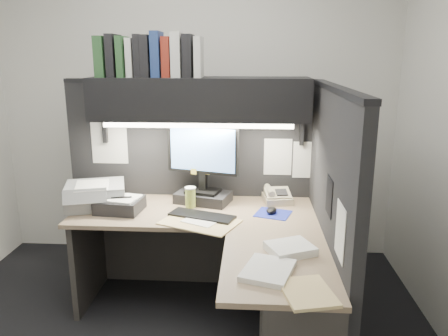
{
  "coord_description": "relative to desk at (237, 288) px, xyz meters",
  "views": [
    {
      "loc": [
        0.5,
        -2.36,
        1.8
      ],
      "look_at": [
        0.31,
        0.51,
        1.06
      ],
      "focal_mm": 35.0,
      "sensor_mm": 36.0,
      "label": 1
    }
  ],
  "objects": [
    {
      "name": "wall_back",
      "position": [
        -0.43,
        1.5,
        0.91
      ],
      "size": [
        3.5,
        0.04,
        2.7
      ],
      "primitive_type": "cube",
      "color": "silver",
      "rests_on": "floor"
    },
    {
      "name": "wall_front",
      "position": [
        -0.43,
        -1.5,
        0.91
      ],
      "size": [
        3.5,
        0.04,
        2.7
      ],
      "primitive_type": "cube",
      "color": "silver",
      "rests_on": "floor"
    },
    {
      "name": "partition_back",
      "position": [
        -0.4,
        0.93,
        0.36
      ],
      "size": [
        1.9,
        0.06,
        1.6
      ],
      "primitive_type": "cube",
      "color": "black",
      "rests_on": "floor"
    },
    {
      "name": "partition_right",
      "position": [
        0.55,
        0.18,
        0.36
      ],
      "size": [
        0.06,
        1.5,
        1.6
      ],
      "primitive_type": "cube",
      "color": "black",
      "rests_on": "floor"
    },
    {
      "name": "desk",
      "position": [
        0.0,
        0.0,
        0.0
      ],
      "size": [
        1.7,
        1.53,
        0.73
      ],
      "color": "#8F765B",
      "rests_on": "floor"
    },
    {
      "name": "overhead_shelf",
      "position": [
        -0.3,
        0.75,
        1.06
      ],
      "size": [
        1.55,
        0.34,
        0.3
      ],
      "primitive_type": "cube",
      "color": "black",
      "rests_on": "partition_back"
    },
    {
      "name": "task_light_tube",
      "position": [
        -0.3,
        0.61,
        0.89
      ],
      "size": [
        1.32,
        0.04,
        0.04
      ],
      "primitive_type": "cylinder",
      "rotation": [
        0.0,
        1.57,
        0.0
      ],
      "color": "white",
      "rests_on": "overhead_shelf"
    },
    {
      "name": "monitor",
      "position": [
        -0.28,
        0.73,
        0.52
      ],
      "size": [
        0.53,
        0.34,
        0.59
      ],
      "rotation": [
        0.0,
        0.0,
        -0.28
      ],
      "color": "black",
      "rests_on": "desk"
    },
    {
      "name": "keyboard",
      "position": [
        -0.26,
        0.42,
        0.3
      ],
      "size": [
        0.47,
        0.29,
        0.02
      ],
      "primitive_type": "cube",
      "rotation": [
        0.0,
        0.0,
        -0.34
      ],
      "color": "black",
      "rests_on": "desk"
    },
    {
      "name": "mousepad",
      "position": [
        0.23,
        0.52,
        0.29
      ],
      "size": [
        0.28,
        0.27,
        0.0
      ],
      "primitive_type": "cube",
      "rotation": [
        0.0,
        0.0,
        -0.32
      ],
      "color": "navy",
      "rests_on": "desk"
    },
    {
      "name": "mouse",
      "position": [
        0.22,
        0.53,
        0.31
      ],
      "size": [
        0.1,
        0.12,
        0.04
      ],
      "primitive_type": "ellipsoid",
      "rotation": [
        0.0,
        0.0,
        -0.32
      ],
      "color": "black",
      "rests_on": "mousepad"
    },
    {
      "name": "telephone",
      "position": [
        0.27,
        0.78,
        0.33
      ],
      "size": [
        0.23,
        0.24,
        0.08
      ],
      "primitive_type": "cube",
      "rotation": [
        0.0,
        0.0,
        0.16
      ],
      "color": "tan",
      "rests_on": "desk"
    },
    {
      "name": "coffee_cup",
      "position": [
        -0.36,
        0.62,
        0.36
      ],
      "size": [
        0.09,
        0.09,
        0.14
      ],
      "primitive_type": "cylinder",
      "rotation": [
        0.0,
        0.0,
        0.16
      ],
      "color": "#AFBC4B",
      "rests_on": "desk"
    },
    {
      "name": "printer",
      "position": [
        -1.06,
        0.61,
        0.37
      ],
      "size": [
        0.5,
        0.46,
        0.17
      ],
      "primitive_type": "cube",
      "rotation": [
        0.0,
        0.0,
        0.29
      ],
      "color": "gray",
      "rests_on": "desk"
    },
    {
      "name": "notebook_stack",
      "position": [
        -0.85,
        0.51,
        0.33
      ],
      "size": [
        0.33,
        0.28,
        0.09
      ],
      "primitive_type": "cube",
      "rotation": [
        0.0,
        0.0,
        -0.1
      ],
      "color": "black",
      "rests_on": "desk"
    },
    {
      "name": "open_folder",
      "position": [
        -0.26,
        0.32,
        0.29
      ],
      "size": [
        0.57,
        0.48,
        0.01
      ],
      "primitive_type": "cube",
      "rotation": [
        0.0,
        0.0,
        -0.41
      ],
      "color": "#D3B776",
      "rests_on": "desk"
    },
    {
      "name": "paper_stack_a",
      "position": [
        0.3,
        -0.09,
        0.31
      ],
      "size": [
        0.3,
        0.28,
        0.05
      ],
      "primitive_type": "cube",
      "rotation": [
        0.0,
        0.0,
        0.42
      ],
      "color": "white",
      "rests_on": "desk"
    },
    {
      "name": "paper_stack_b",
      "position": [
        0.17,
        -0.34,
        0.3
      ],
      "size": [
        0.31,
        0.35,
        0.03
      ],
      "primitive_type": "cube",
      "rotation": [
        0.0,
        0.0,
        -0.31
      ],
      "color": "white",
      "rests_on": "desk"
    },
    {
      "name": "manila_stack",
      "position": [
        0.34,
        -0.53,
        0.3
      ],
      "size": [
        0.28,
        0.32,
        0.02
      ],
      "primitive_type": "cube",
      "rotation": [
        0.0,
        0.0,
        0.23
      ],
      "color": "#D3B776",
      "rests_on": "desk"
    },
    {
      "name": "binder_row",
      "position": [
        -0.64,
        0.75,
        1.35
      ],
      "size": [
        0.73,
        0.26,
        0.31
      ],
      "color": "#254A27",
      "rests_on": "overhead_shelf"
    },
    {
      "name": "pinned_papers",
      "position": [
        -0.0,
        0.56,
        0.61
      ],
      "size": [
        1.76,
        1.31,
        0.51
      ],
      "color": "white",
      "rests_on": "partition_back"
    }
  ]
}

